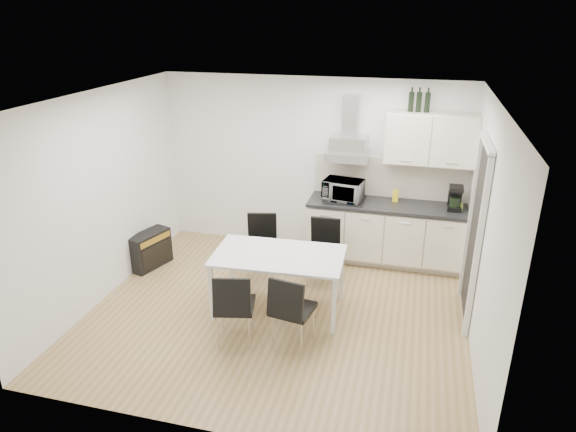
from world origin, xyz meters
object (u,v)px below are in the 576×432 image
(chair_far_left, at_px, (261,248))
(guitar_amp, at_px, (150,249))
(dining_table, at_px, (279,260))
(chair_near_left, at_px, (235,306))
(kitchenette, at_px, (389,209))
(floor_speaker, at_px, (263,233))
(chair_far_right, at_px, (322,253))
(chair_near_right, at_px, (293,310))

(chair_far_left, bearing_deg, guitar_amp, -9.49)
(dining_table, xyz_separation_m, guitar_amp, (-2.10, 0.64, -0.42))
(dining_table, xyz_separation_m, chair_near_left, (-0.29, -0.75, -0.24))
(kitchenette, relative_size, dining_table, 1.58)
(guitar_amp, xyz_separation_m, floor_speaker, (1.33, 1.17, -0.10))
(chair_far_right, height_order, chair_near_left, same)
(guitar_amp, bearing_deg, floor_speaker, 58.85)
(floor_speaker, bearing_deg, chair_near_left, -77.51)
(dining_table, relative_size, guitar_amp, 2.35)
(chair_far_left, height_order, chair_near_left, same)
(chair_far_right, bearing_deg, chair_far_left, 3.08)
(chair_far_right, bearing_deg, guitar_amp, 3.45)
(kitchenette, relative_size, chair_far_left, 2.86)
(chair_far_right, relative_size, floor_speaker, 2.66)
(kitchenette, xyz_separation_m, chair_far_right, (-0.80, -0.86, -0.39))
(kitchenette, bearing_deg, chair_near_left, -121.64)
(chair_near_left, height_order, guitar_amp, chair_near_left)
(chair_far_right, distance_m, chair_near_left, 1.68)
(dining_table, relative_size, chair_far_left, 1.81)
(kitchenette, bearing_deg, floor_speaker, 175.16)
(chair_near_right, bearing_deg, chair_far_right, 97.96)
(kitchenette, distance_m, guitar_amp, 3.48)
(chair_far_left, bearing_deg, dining_table, 108.03)
(guitar_amp, bearing_deg, chair_near_left, -20.11)
(chair_near_left, distance_m, guitar_amp, 2.29)
(chair_near_right, bearing_deg, chair_far_left, 129.22)
(chair_near_right, bearing_deg, guitar_amp, 161.73)
(chair_far_right, xyz_separation_m, chair_near_right, (-0.05, -1.45, 0.00))
(guitar_amp, distance_m, floor_speaker, 1.78)
(chair_near_right, xyz_separation_m, floor_speaker, (-1.11, 2.48, -0.27))
(chair_far_left, relative_size, chair_near_left, 1.00)
(chair_far_right, bearing_deg, chair_near_left, 66.14)
(kitchenette, distance_m, chair_far_right, 1.24)
(kitchenette, height_order, chair_near_right, kitchenette)
(kitchenette, distance_m, floor_speaker, 2.07)
(dining_table, xyz_separation_m, chair_far_right, (0.39, 0.79, -0.24))
(chair_far_left, height_order, guitar_amp, chair_far_left)
(guitar_amp, height_order, floor_speaker, guitar_amp)
(floor_speaker, bearing_deg, chair_far_left, -71.50)
(dining_table, xyz_separation_m, chair_near_right, (0.34, -0.66, -0.24))
(chair_near_right, height_order, guitar_amp, chair_near_right)
(chair_near_right, height_order, floor_speaker, chair_near_right)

